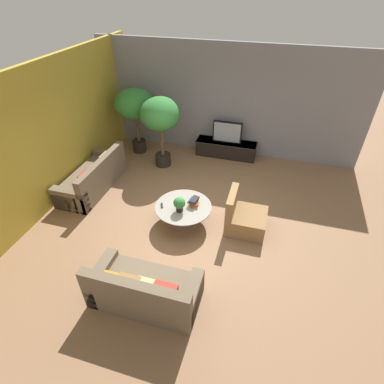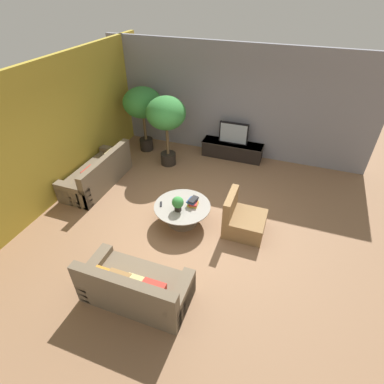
{
  "view_description": "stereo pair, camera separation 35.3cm",
  "coord_description": "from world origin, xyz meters",
  "px_view_note": "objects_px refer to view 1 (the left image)",
  "views": [
    {
      "loc": [
        1.35,
        -4.74,
        4.38
      ],
      "look_at": [
        -0.08,
        0.22,
        0.55
      ],
      "focal_mm": 28.0,
      "sensor_mm": 36.0,
      "label": 1
    },
    {
      "loc": [
        1.69,
        -4.63,
        4.38
      ],
      "look_at": [
        -0.08,
        0.22,
        0.55
      ],
      "focal_mm": 28.0,
      "sensor_mm": 36.0,
      "label": 2
    }
  ],
  "objects_px": {
    "coffee_table": "(183,211)",
    "armchair_wicker": "(244,218)",
    "potted_palm_tall": "(135,106)",
    "television": "(227,132)",
    "potted_plant_tabletop": "(179,204)",
    "media_console": "(226,148)",
    "couch_near_entry": "(144,290)",
    "couch_by_wall": "(94,178)",
    "potted_palm_corner": "(160,117)"
  },
  "relations": [
    {
      "from": "couch_by_wall",
      "to": "armchair_wicker",
      "type": "relative_size",
      "value": 2.33
    },
    {
      "from": "armchair_wicker",
      "to": "potted_palm_corner",
      "type": "height_order",
      "value": "potted_palm_corner"
    },
    {
      "from": "couch_by_wall",
      "to": "couch_near_entry",
      "type": "bearing_deg",
      "value": 43.38
    },
    {
      "from": "television",
      "to": "potted_palm_corner",
      "type": "relative_size",
      "value": 0.43
    },
    {
      "from": "media_console",
      "to": "armchair_wicker",
      "type": "height_order",
      "value": "armchair_wicker"
    },
    {
      "from": "coffee_table",
      "to": "couch_near_entry",
      "type": "distance_m",
      "value": 2.02
    },
    {
      "from": "couch_near_entry",
      "to": "potted_plant_tabletop",
      "type": "distance_m",
      "value": 1.89
    },
    {
      "from": "couch_near_entry",
      "to": "potted_palm_corner",
      "type": "bearing_deg",
      "value": -73.37
    },
    {
      "from": "television",
      "to": "couch_by_wall",
      "type": "xyz_separation_m",
      "value": [
        -2.82,
        -2.49,
        -0.46
      ]
    },
    {
      "from": "potted_palm_corner",
      "to": "couch_near_entry",
      "type": "bearing_deg",
      "value": -73.37
    },
    {
      "from": "media_console",
      "to": "potted_plant_tabletop",
      "type": "xyz_separation_m",
      "value": [
        -0.35,
        -3.26,
        0.39
      ]
    },
    {
      "from": "armchair_wicker",
      "to": "potted_plant_tabletop",
      "type": "xyz_separation_m",
      "value": [
        -1.28,
        -0.33,
        0.35
      ]
    },
    {
      "from": "media_console",
      "to": "television",
      "type": "xyz_separation_m",
      "value": [
        -0.0,
        -0.0,
        0.51
      ]
    },
    {
      "from": "coffee_table",
      "to": "armchair_wicker",
      "type": "relative_size",
      "value": 1.37
    },
    {
      "from": "media_console",
      "to": "coffee_table",
      "type": "bearing_deg",
      "value": -95.89
    },
    {
      "from": "potted_palm_tall",
      "to": "potted_palm_corner",
      "type": "bearing_deg",
      "value": -29.67
    },
    {
      "from": "couch_by_wall",
      "to": "potted_palm_corner",
      "type": "height_order",
      "value": "potted_palm_corner"
    },
    {
      "from": "television",
      "to": "couch_near_entry",
      "type": "relative_size",
      "value": 0.47
    },
    {
      "from": "couch_near_entry",
      "to": "potted_palm_corner",
      "type": "xyz_separation_m",
      "value": [
        -1.24,
        4.14,
        1.11
      ]
    },
    {
      "from": "couch_by_wall",
      "to": "potted_palm_tall",
      "type": "relative_size",
      "value": 1.08
    },
    {
      "from": "coffee_table",
      "to": "potted_palm_corner",
      "type": "height_order",
      "value": "potted_palm_corner"
    },
    {
      "from": "couch_by_wall",
      "to": "armchair_wicker",
      "type": "bearing_deg",
      "value": 83.35
    },
    {
      "from": "potted_plant_tabletop",
      "to": "media_console",
      "type": "bearing_deg",
      "value": 83.91
    },
    {
      "from": "television",
      "to": "potted_plant_tabletop",
      "type": "xyz_separation_m",
      "value": [
        -0.35,
        -3.26,
        -0.12
      ]
    },
    {
      "from": "coffee_table",
      "to": "armchair_wicker",
      "type": "distance_m",
      "value": 1.26
    },
    {
      "from": "media_console",
      "to": "couch_near_entry",
      "type": "distance_m",
      "value": 5.13
    },
    {
      "from": "armchair_wicker",
      "to": "potted_palm_corner",
      "type": "distance_m",
      "value": 3.37
    },
    {
      "from": "coffee_table",
      "to": "media_console",
      "type": "bearing_deg",
      "value": 84.11
    },
    {
      "from": "potted_palm_tall",
      "to": "potted_plant_tabletop",
      "type": "height_order",
      "value": "potted_palm_tall"
    },
    {
      "from": "coffee_table",
      "to": "couch_by_wall",
      "type": "bearing_deg",
      "value": 166.37
    },
    {
      "from": "television",
      "to": "potted_plant_tabletop",
      "type": "relative_size",
      "value": 2.48
    },
    {
      "from": "television",
      "to": "couch_by_wall",
      "type": "relative_size",
      "value": 0.4
    },
    {
      "from": "media_console",
      "to": "couch_near_entry",
      "type": "xyz_separation_m",
      "value": [
        -0.34,
        -5.12,
        0.06
      ]
    },
    {
      "from": "media_console",
      "to": "armchair_wicker",
      "type": "relative_size",
      "value": 2.01
    },
    {
      "from": "potted_palm_tall",
      "to": "television",
      "type": "bearing_deg",
      "value": 9.74
    },
    {
      "from": "couch_near_entry",
      "to": "potted_palm_tall",
      "type": "bearing_deg",
      "value": -64.92
    },
    {
      "from": "media_console",
      "to": "couch_near_entry",
      "type": "relative_size",
      "value": 1.0
    },
    {
      "from": "coffee_table",
      "to": "potted_palm_tall",
      "type": "bearing_deg",
      "value": 129.69
    },
    {
      "from": "couch_by_wall",
      "to": "potted_palm_corner",
      "type": "relative_size",
      "value": 1.06
    },
    {
      "from": "television",
      "to": "potted_palm_tall",
      "type": "xyz_separation_m",
      "value": [
        -2.53,
        -0.43,
        0.64
      ]
    },
    {
      "from": "couch_near_entry",
      "to": "couch_by_wall",
      "type": "bearing_deg",
      "value": -46.62
    },
    {
      "from": "coffee_table",
      "to": "couch_near_entry",
      "type": "xyz_separation_m",
      "value": [
        -0.02,
        -2.02,
        -0.02
      ]
    },
    {
      "from": "coffee_table",
      "to": "potted_plant_tabletop",
      "type": "bearing_deg",
      "value": -99.94
    },
    {
      "from": "armchair_wicker",
      "to": "couch_by_wall",
      "type": "bearing_deg",
      "value": 83.35
    },
    {
      "from": "coffee_table",
      "to": "couch_by_wall",
      "type": "relative_size",
      "value": 0.59
    },
    {
      "from": "coffee_table",
      "to": "potted_plant_tabletop",
      "type": "height_order",
      "value": "potted_plant_tabletop"
    },
    {
      "from": "media_console",
      "to": "couch_by_wall",
      "type": "xyz_separation_m",
      "value": [
        -2.82,
        -2.49,
        0.05
      ]
    },
    {
      "from": "media_console",
      "to": "couch_by_wall",
      "type": "distance_m",
      "value": 3.77
    },
    {
      "from": "media_console",
      "to": "armchair_wicker",
      "type": "bearing_deg",
      "value": -72.37
    },
    {
      "from": "couch_by_wall",
      "to": "potted_plant_tabletop",
      "type": "distance_m",
      "value": 2.61
    }
  ]
}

